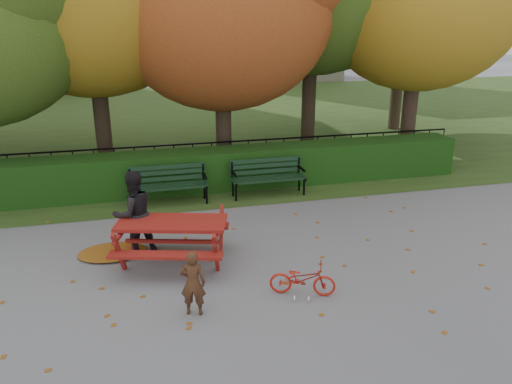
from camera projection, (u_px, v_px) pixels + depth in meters
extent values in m
plane|color=slate|center=(263.00, 268.00, 8.66)|extent=(90.00, 90.00, 0.00)
plane|color=#273D17|center=(179.00, 119.00, 21.47)|extent=(90.00, 90.00, 0.00)
cube|color=black|center=(217.00, 169.00, 12.62)|extent=(13.00, 0.90, 1.00)
cube|color=black|center=(213.00, 176.00, 13.49)|extent=(14.00, 0.04, 0.04)
cube|color=black|center=(212.00, 143.00, 13.18)|extent=(14.00, 0.04, 0.04)
cylinder|color=black|center=(95.00, 169.00, 12.65)|extent=(0.03, 0.03, 1.00)
cylinder|color=black|center=(212.00, 161.00, 13.35)|extent=(0.03, 0.03, 1.00)
cylinder|color=black|center=(317.00, 154.00, 14.05)|extent=(0.03, 0.03, 1.00)
cylinder|color=black|center=(428.00, 146.00, 14.86)|extent=(0.03, 0.03, 1.00)
cylinder|color=#2E2118|center=(102.00, 114.00, 13.90)|extent=(0.44, 0.44, 3.15)
cylinder|color=#2E2118|center=(223.00, 120.00, 13.99)|extent=(0.44, 0.44, 2.80)
ellipsoid|color=maroon|center=(221.00, 7.00, 13.01)|extent=(6.00, 6.00, 5.40)
cylinder|color=#2E2118|center=(309.00, 97.00, 15.76)|extent=(0.44, 0.44, 3.50)
cylinder|color=#2E2118|center=(410.00, 110.00, 15.11)|extent=(0.44, 0.44, 2.97)
cylinder|color=#2E2118|center=(397.00, 88.00, 19.16)|extent=(0.44, 0.44, 3.15)
cube|color=black|center=(169.00, 189.00, 11.35)|extent=(1.80, 0.12, 0.04)
cube|color=black|center=(169.00, 186.00, 11.51)|extent=(1.80, 0.12, 0.04)
cube|color=black|center=(168.00, 184.00, 11.68)|extent=(1.80, 0.12, 0.04)
cube|color=black|center=(167.00, 178.00, 11.72)|extent=(1.80, 0.05, 0.10)
cube|color=black|center=(167.00, 172.00, 11.67)|extent=(1.80, 0.05, 0.10)
cube|color=black|center=(167.00, 167.00, 11.63)|extent=(1.80, 0.05, 0.10)
cube|color=black|center=(131.00, 190.00, 11.32)|extent=(0.05, 0.55, 0.06)
cube|color=black|center=(130.00, 177.00, 11.49)|extent=(0.05, 0.05, 0.41)
cylinder|color=black|center=(132.00, 201.00, 11.22)|extent=(0.05, 0.05, 0.44)
cylinder|color=black|center=(132.00, 196.00, 11.55)|extent=(0.05, 0.05, 0.44)
cube|color=black|center=(130.00, 182.00, 11.27)|extent=(0.05, 0.45, 0.04)
cube|color=black|center=(205.00, 184.00, 11.71)|extent=(0.05, 0.55, 0.06)
cube|color=black|center=(203.00, 172.00, 11.89)|extent=(0.05, 0.05, 0.41)
cylinder|color=black|center=(207.00, 195.00, 11.62)|extent=(0.05, 0.05, 0.44)
cylinder|color=black|center=(204.00, 190.00, 11.95)|extent=(0.05, 0.05, 0.44)
cube|color=black|center=(205.00, 176.00, 11.67)|extent=(0.05, 0.45, 0.04)
cube|color=black|center=(271.00, 181.00, 11.90)|extent=(1.80, 0.12, 0.04)
cube|color=black|center=(269.00, 179.00, 12.07)|extent=(1.80, 0.12, 0.04)
cube|color=black|center=(267.00, 176.00, 12.23)|extent=(1.80, 0.12, 0.04)
cube|color=black|center=(266.00, 171.00, 12.28)|extent=(1.80, 0.05, 0.10)
cube|color=black|center=(266.00, 165.00, 12.23)|extent=(1.80, 0.05, 0.10)
cube|color=black|center=(266.00, 160.00, 12.19)|extent=(1.80, 0.05, 0.10)
cube|color=black|center=(234.00, 182.00, 11.88)|extent=(0.05, 0.55, 0.06)
cube|color=black|center=(232.00, 170.00, 12.05)|extent=(0.05, 0.05, 0.41)
cylinder|color=black|center=(236.00, 192.00, 11.78)|extent=(0.05, 0.05, 0.44)
cylinder|color=black|center=(233.00, 188.00, 12.11)|extent=(0.05, 0.05, 0.44)
cube|color=black|center=(234.00, 174.00, 11.83)|extent=(0.05, 0.45, 0.04)
cube|color=black|center=(302.00, 177.00, 12.27)|extent=(0.05, 0.55, 0.06)
cube|color=black|center=(299.00, 165.00, 12.45)|extent=(0.05, 0.05, 0.41)
cylinder|color=black|center=(304.00, 187.00, 12.17)|extent=(0.05, 0.05, 0.44)
cylinder|color=black|center=(299.00, 182.00, 12.50)|extent=(0.05, 0.05, 0.44)
cube|color=black|center=(302.00, 169.00, 12.23)|extent=(0.05, 0.45, 0.04)
cube|color=maroon|center=(172.00, 223.00, 8.61)|extent=(2.01, 1.26, 0.06)
cube|color=maroon|center=(166.00, 255.00, 8.13)|extent=(1.87, 0.76, 0.05)
cube|color=maroon|center=(179.00, 225.00, 9.30)|extent=(1.87, 0.76, 0.05)
cube|color=maroon|center=(119.00, 253.00, 8.31)|extent=(0.21, 0.53, 0.91)
cube|color=maroon|center=(134.00, 230.00, 9.19)|extent=(0.21, 0.53, 0.91)
cube|color=maroon|center=(125.00, 227.00, 8.66)|extent=(0.44, 1.37, 0.06)
cube|color=maroon|center=(216.00, 254.00, 8.27)|extent=(0.21, 0.53, 0.91)
cube|color=maroon|center=(221.00, 231.00, 9.15)|extent=(0.21, 0.53, 0.91)
cube|color=maroon|center=(218.00, 228.00, 8.62)|extent=(0.44, 1.37, 0.06)
cube|color=maroon|center=(173.00, 241.00, 8.73)|extent=(1.62, 0.51, 0.06)
ellipsoid|color=#6E330C|center=(112.00, 252.00, 9.18)|extent=(1.46, 1.24, 0.09)
imported|color=#452716|center=(193.00, 283.00, 7.17)|extent=(0.42, 0.34, 1.01)
imported|color=black|center=(134.00, 214.00, 8.93)|extent=(0.94, 0.83, 1.60)
imported|color=red|center=(303.00, 279.00, 7.76)|extent=(1.09, 0.72, 0.54)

